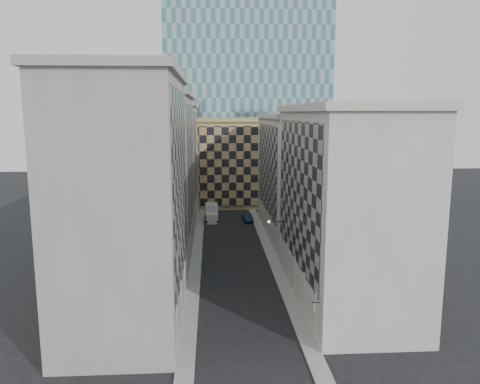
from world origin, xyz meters
name	(u,v)px	position (x,y,z in m)	size (l,w,h in m)	color
ground	(252,370)	(0.00, 0.00, 0.00)	(260.00, 260.00, 0.00)	black
sidewalk_west	(197,255)	(-5.25, 30.00, 0.07)	(1.50, 100.00, 0.15)	gray
sidewalk_east	(271,254)	(5.25, 30.00, 0.07)	(1.50, 100.00, 0.15)	gray
bldg_left_a	(130,198)	(-10.88, 11.00, 11.82)	(10.80, 22.80, 23.70)	gray
bldg_left_b	(156,174)	(-10.88, 33.00, 11.32)	(10.80, 22.80, 22.70)	gray
bldg_left_c	(170,161)	(-10.88, 55.00, 10.83)	(10.80, 22.80, 21.70)	gray
bldg_right_a	(341,203)	(10.88, 15.00, 10.32)	(10.80, 26.80, 20.70)	#B0ABA1
bldg_right_b	(296,174)	(10.89, 42.00, 9.85)	(10.80, 28.80, 19.70)	#B0ABA1
tan_block	(235,161)	(2.00, 67.90, 9.44)	(16.80, 14.80, 18.80)	tan
church_tower	(223,83)	(0.00, 82.00, 26.95)	(7.20, 7.20, 51.50)	#2D2923
flagpoles_left	(179,250)	(-5.90, 6.00, 8.00)	(0.10, 6.33, 2.33)	gray
bracket_lamp	(270,222)	(4.38, 24.00, 6.20)	(1.98, 0.36, 0.36)	black
box_truck	(212,214)	(-3.10, 51.71, 1.34)	(2.48, 5.67, 3.07)	beige
dark_car	(247,218)	(3.50, 50.71, 0.71)	(1.51, 4.33, 1.43)	#101E3A
shop_sign	(314,306)	(5.42, 3.00, 3.84)	(0.74, 0.64, 0.72)	black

